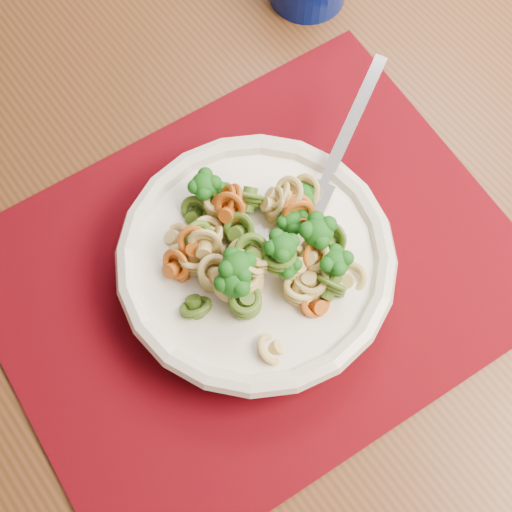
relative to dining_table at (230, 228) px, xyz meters
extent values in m
cube|color=#592E19|center=(0.00, 0.00, 0.07)|extent=(1.80, 1.49, 0.04)
cube|color=#58030F|center=(0.00, -0.09, 0.10)|extent=(0.54, 0.47, 0.00)
cylinder|color=silver|center=(0.00, -0.09, 0.10)|extent=(0.10, 0.10, 0.01)
cylinder|color=silver|center=(0.00, -0.09, 0.12)|extent=(0.22, 0.22, 0.03)
torus|color=silver|center=(0.00, -0.09, 0.13)|extent=(0.24, 0.24, 0.02)
camera|label=1|loc=(-0.06, -0.32, 0.70)|focal=50.00mm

